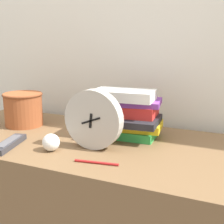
# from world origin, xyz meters

# --- Properties ---
(wall_back) EXTENTS (6.00, 0.04, 2.40)m
(wall_back) POSITION_xyz_m (0.00, 0.65, 1.20)
(wall_back) COLOR silver
(wall_back) RESTS_ON ground_plane
(desk) EXTENTS (1.27, 0.58, 0.72)m
(desk) POSITION_xyz_m (0.00, 0.29, 0.36)
(desk) COLOR brown
(desk) RESTS_ON ground_plane
(desk_clock) EXTENTS (0.21, 0.04, 0.21)m
(desk_clock) POSITION_xyz_m (0.09, 0.22, 0.83)
(desk_clock) COLOR #B7B2A8
(desk_clock) RESTS_ON desk
(book_stack) EXTENTS (0.27, 0.22, 0.19)m
(book_stack) POSITION_xyz_m (0.16, 0.39, 0.82)
(book_stack) COLOR green
(book_stack) RESTS_ON desk
(basket) EXTENTS (0.17, 0.17, 0.14)m
(basket) POSITION_xyz_m (-0.33, 0.35, 0.80)
(basket) COLOR #994C28
(basket) RESTS_ON desk
(tv_remote) EXTENTS (0.09, 0.19, 0.02)m
(tv_remote) POSITION_xyz_m (-0.19, 0.11, 0.74)
(tv_remote) COLOR #333338
(tv_remote) RESTS_ON desk
(crumpled_paper_ball) EXTENTS (0.06, 0.06, 0.06)m
(crumpled_paper_ball) POSITION_xyz_m (-0.03, 0.14, 0.75)
(crumpled_paper_ball) COLOR white
(crumpled_paper_ball) RESTS_ON desk
(pen) EXTENTS (0.14, 0.03, 0.01)m
(pen) POSITION_xyz_m (0.17, 0.10, 0.73)
(pen) COLOR #B21E1E
(pen) RESTS_ON desk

